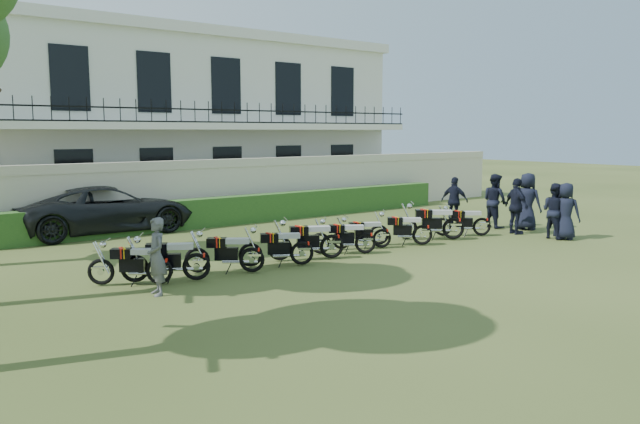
% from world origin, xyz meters
% --- Properties ---
extents(ground, '(100.00, 100.00, 0.00)m').
position_xyz_m(ground, '(0.00, 0.00, 0.00)').
color(ground, '#39461C').
rests_on(ground, ground).
extents(perimeter_wall, '(30.00, 0.35, 2.30)m').
position_xyz_m(perimeter_wall, '(0.00, 8.00, 1.17)').
color(perimeter_wall, beige).
rests_on(perimeter_wall, ground).
extents(hedge, '(18.00, 0.60, 1.00)m').
position_xyz_m(hedge, '(1.00, 7.20, 0.50)').
color(hedge, '#1D4719').
rests_on(hedge, ground).
extents(building, '(20.40, 9.60, 7.40)m').
position_xyz_m(building, '(0.00, 13.96, 3.71)').
color(building, silver).
rests_on(building, ground).
extents(motorcycle_0, '(1.55, 1.10, 0.99)m').
position_xyz_m(motorcycle_0, '(-5.62, 0.32, 0.46)').
color(motorcycle_0, black).
rests_on(motorcycle_0, ground).
extents(motorcycle_1, '(1.74, 1.05, 1.06)m').
position_xyz_m(motorcycle_1, '(-4.82, 0.15, 0.49)').
color(motorcycle_1, black).
rests_on(motorcycle_1, ground).
extents(motorcycle_2, '(1.56, 1.18, 1.02)m').
position_xyz_m(motorcycle_2, '(-3.43, 0.08, 0.47)').
color(motorcycle_2, black).
rests_on(motorcycle_2, ground).
extents(motorcycle_3, '(1.68, 0.96, 1.01)m').
position_xyz_m(motorcycle_3, '(-2.02, 0.03, 0.47)').
color(motorcycle_3, black).
rests_on(motorcycle_3, ground).
extents(motorcycle_4, '(1.81, 1.01, 1.08)m').
position_xyz_m(motorcycle_4, '(-0.94, 0.20, 0.50)').
color(motorcycle_4, black).
rests_on(motorcycle_4, ground).
extents(motorcycle_5, '(1.51, 1.12, 0.98)m').
position_xyz_m(motorcycle_5, '(0.20, 0.16, 0.45)').
color(motorcycle_5, black).
rests_on(motorcycle_5, ground).
extents(motorcycle_6, '(1.55, 0.89, 0.93)m').
position_xyz_m(motorcycle_6, '(1.12, 0.49, 0.43)').
color(motorcycle_6, black).
rests_on(motorcycle_6, ground).
extents(motorcycle_7, '(1.49, 1.23, 1.01)m').
position_xyz_m(motorcycle_7, '(2.36, 0.11, 0.46)').
color(motorcycle_7, black).
rests_on(motorcycle_7, ground).
extents(motorcycle_8, '(1.67, 1.41, 1.14)m').
position_xyz_m(motorcycle_8, '(3.78, 0.16, 0.53)').
color(motorcycle_8, black).
rests_on(motorcycle_8, ground).
extents(motorcycle_9, '(1.50, 1.16, 0.99)m').
position_xyz_m(motorcycle_9, '(5.05, 0.07, 0.45)').
color(motorcycle_9, black).
rests_on(motorcycle_9, ground).
extents(suv, '(5.70, 2.68, 1.58)m').
position_xyz_m(suv, '(-4.14, 7.98, 0.79)').
color(suv, black).
rests_on(suv, ground).
extents(inspector, '(0.46, 0.63, 1.59)m').
position_xyz_m(inspector, '(-5.98, -0.42, 0.79)').
color(inspector, '#5E5E63').
rests_on(inspector, ground).
extents(officer_0, '(0.79, 0.99, 1.75)m').
position_xyz_m(officer_0, '(6.60, -1.84, 0.88)').
color(officer_0, black).
rests_on(officer_0, ground).
extents(officer_1, '(0.72, 0.89, 1.73)m').
position_xyz_m(officer_1, '(6.51, -1.53, 0.86)').
color(officer_1, black).
rests_on(officer_1, ground).
extents(officer_2, '(0.74, 1.15, 1.82)m').
position_xyz_m(officer_2, '(6.29, -0.30, 0.91)').
color(officer_2, black).
rests_on(officer_2, ground).
extents(officer_3, '(0.78, 1.04, 1.93)m').
position_xyz_m(officer_3, '(7.35, 0.02, 0.96)').
color(officer_3, black).
rests_on(officer_3, ground).
extents(officer_4, '(0.88, 1.03, 1.86)m').
position_xyz_m(officer_4, '(6.89, 0.99, 0.93)').
color(officer_4, black).
rests_on(officer_4, ground).
extents(officer_5, '(0.70, 1.07, 1.70)m').
position_xyz_m(officer_5, '(6.36, 2.32, 0.85)').
color(officer_5, black).
rests_on(officer_5, ground).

